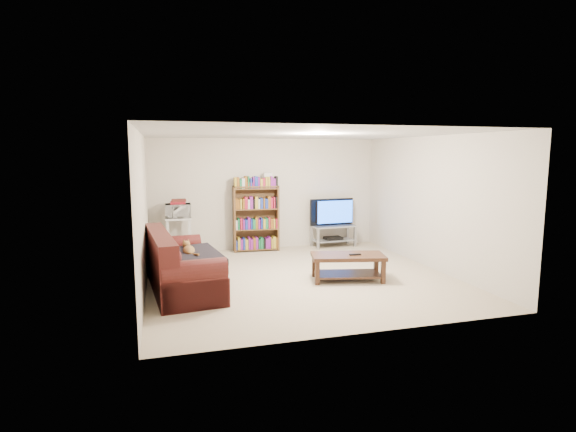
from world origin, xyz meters
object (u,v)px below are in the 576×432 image
object	(u,v)px
coffee_table	(348,262)
tv_stand	(333,232)
sofa	(178,270)
bookshelf	(256,218)

from	to	relation	value
coffee_table	tv_stand	distance (m)	2.70
coffee_table	tv_stand	xyz separation A→B (m)	(0.76, 2.59, 0.03)
sofa	tv_stand	world-z (taller)	sofa
coffee_table	tv_stand	world-z (taller)	tv_stand
sofa	bookshelf	size ratio (longest dim) A/B	1.58
sofa	bookshelf	world-z (taller)	bookshelf
bookshelf	sofa	bearing A→B (deg)	-121.88
sofa	tv_stand	distance (m)	4.23
tv_stand	bookshelf	xyz separation A→B (m)	(-1.76, 0.05, 0.40)
coffee_table	tv_stand	bearing A→B (deg)	86.57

